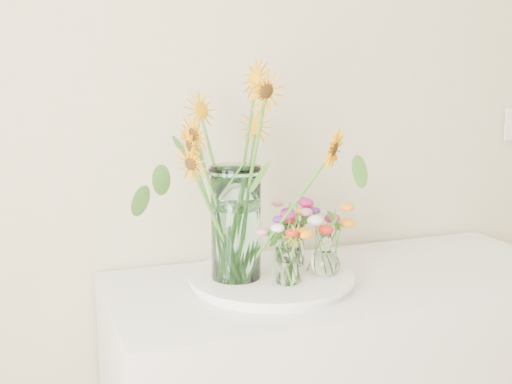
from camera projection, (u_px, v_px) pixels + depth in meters
tray at (271, 280)px, 1.82m from camera, size 0.45×0.45×0.02m
mason_jar at (236, 223)px, 1.76m from camera, size 0.15×0.15×0.32m
sunflower_bouquet at (236, 172)px, 1.74m from camera, size 0.90×0.90×0.60m
small_vase_a at (287, 266)px, 1.74m from camera, size 0.08×0.08×0.11m
wildflower_posy_a at (288, 250)px, 1.73m from camera, size 0.21×0.21×0.20m
small_vase_b at (326, 255)px, 1.82m from camera, size 0.11×0.11×0.12m
wildflower_posy_b at (326, 239)px, 1.81m from camera, size 0.23×0.23×0.21m
small_vase_c at (292, 244)px, 1.91m from camera, size 0.08×0.08×0.13m
wildflower_posy_c at (292, 230)px, 1.90m from camera, size 0.19×0.19×0.22m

